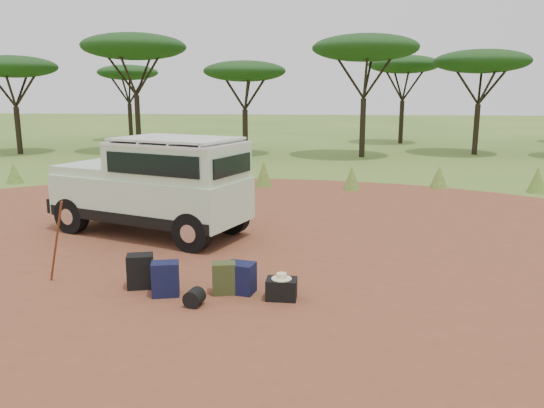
# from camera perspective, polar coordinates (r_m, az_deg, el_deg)

# --- Properties ---
(ground) EXTENTS (140.00, 140.00, 0.00)m
(ground) POSITION_cam_1_polar(r_m,az_deg,el_deg) (10.00, -6.46, -6.86)
(ground) COLOR #4C6D27
(ground) RESTS_ON ground
(dirt_clearing) EXTENTS (23.00, 23.00, 0.01)m
(dirt_clearing) POSITION_cam_1_polar(r_m,az_deg,el_deg) (10.00, -6.46, -6.83)
(dirt_clearing) COLOR brown
(dirt_clearing) RESTS_ON ground
(grass_fringe) EXTENTS (36.60, 1.60, 0.90)m
(grass_fringe) POSITION_cam_1_polar(r_m,az_deg,el_deg) (18.24, -0.58, 3.08)
(grass_fringe) COLOR #4C6D27
(grass_fringe) RESTS_ON ground
(acacia_treeline) EXTENTS (46.70, 13.20, 6.26)m
(acacia_treeline) POSITION_cam_1_polar(r_m,az_deg,el_deg) (29.14, 3.06, 15.17)
(acacia_treeline) COLOR black
(acacia_treeline) RESTS_ON ground
(safari_vehicle) EXTENTS (4.91, 3.32, 2.24)m
(safari_vehicle) POSITION_cam_1_polar(r_m,az_deg,el_deg) (12.30, -12.44, 1.70)
(safari_vehicle) COLOR silver
(safari_vehicle) RESTS_ON ground
(walking_staff) EXTENTS (0.48, 0.29, 1.47)m
(walking_staff) POSITION_cam_1_polar(r_m,az_deg,el_deg) (9.65, -22.19, -3.80)
(walking_staff) COLOR maroon
(walking_staff) RESTS_ON ground
(backpack_black) EXTENTS (0.49, 0.41, 0.58)m
(backpack_black) POSITION_cam_1_polar(r_m,az_deg,el_deg) (9.15, -13.98, -7.04)
(backpack_black) COLOR black
(backpack_black) RESTS_ON ground
(backpack_navy) EXTENTS (0.49, 0.39, 0.56)m
(backpack_navy) POSITION_cam_1_polar(r_m,az_deg,el_deg) (8.72, -11.39, -7.92)
(backpack_navy) COLOR #111537
(backpack_navy) RESTS_ON ground
(backpack_olive) EXTENTS (0.43, 0.34, 0.52)m
(backpack_olive) POSITION_cam_1_polar(r_m,az_deg,el_deg) (8.67, -5.19, -7.96)
(backpack_olive) COLOR #34431F
(backpack_olive) RESTS_ON ground
(duffel_navy) EXTENTS (0.51, 0.43, 0.51)m
(duffel_navy) POSITION_cam_1_polar(r_m,az_deg,el_deg) (8.69, -3.41, -7.95)
(duffel_navy) COLOR #111537
(duffel_navy) RESTS_ON ground
(hard_case) EXTENTS (0.49, 0.35, 0.34)m
(hard_case) POSITION_cam_1_polar(r_m,az_deg,el_deg) (8.45, 1.03, -9.14)
(hard_case) COLOR black
(hard_case) RESTS_ON ground
(stuff_sack) EXTENTS (0.32, 0.32, 0.27)m
(stuff_sack) POSITION_cam_1_polar(r_m,az_deg,el_deg) (8.29, -8.35, -9.94)
(stuff_sack) COLOR black
(stuff_sack) RESTS_ON ground
(safari_hat) EXTENTS (0.32, 0.32, 0.09)m
(safari_hat) POSITION_cam_1_polar(r_m,az_deg,el_deg) (8.38, 1.04, -7.84)
(safari_hat) COLOR beige
(safari_hat) RESTS_ON hard_case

